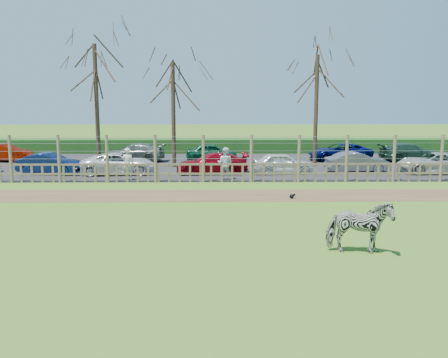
{
  "coord_description": "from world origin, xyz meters",
  "views": [
    {
      "loc": [
        0.72,
        -17.8,
        4.53
      ],
      "look_at": [
        1.0,
        2.5,
        1.1
      ],
      "focal_mm": 40.0,
      "sensor_mm": 36.0,
      "label": 1
    }
  ],
  "objects_px": {
    "crow": "(292,196)",
    "car_6": "(435,163)",
    "tree_left": "(96,76)",
    "car_2": "(119,164)",
    "car_9": "(134,153)",
    "visitor_b": "(225,163)",
    "visitor_a": "(128,164)",
    "car_12": "(340,152)",
    "car_3": "(212,163)",
    "car_10": "(212,152)",
    "tree_mid": "(173,89)",
    "car_7": "(5,153)",
    "zebra": "(359,227)",
    "car_4": "(283,163)",
    "car_5": "(357,162)",
    "car_13": "(410,152)",
    "tree_right": "(317,83)",
    "car_1": "(50,164)"
  },
  "relations": [
    {
      "from": "visitor_b",
      "to": "car_6",
      "type": "xyz_separation_m",
      "value": [
        12.23,
        2.0,
        -0.26
      ]
    },
    {
      "from": "car_2",
      "to": "car_7",
      "type": "bearing_deg",
      "value": 52.73
    },
    {
      "from": "tree_right",
      "to": "crow",
      "type": "xyz_separation_m",
      "value": [
        -2.97,
        -10.22,
        -5.13
      ]
    },
    {
      "from": "car_9",
      "to": "car_1",
      "type": "bearing_deg",
      "value": -31.85
    },
    {
      "from": "car_6",
      "to": "car_12",
      "type": "height_order",
      "value": "same"
    },
    {
      "from": "crow",
      "to": "car_9",
      "type": "xyz_separation_m",
      "value": [
        -8.97,
        12.31,
        0.53
      ]
    },
    {
      "from": "car_1",
      "to": "car_9",
      "type": "height_order",
      "value": "same"
    },
    {
      "from": "tree_left",
      "to": "tree_mid",
      "type": "relative_size",
      "value": 1.15
    },
    {
      "from": "crow",
      "to": "tree_mid",
      "type": "bearing_deg",
      "value": 121.81
    },
    {
      "from": "visitor_a",
      "to": "car_9",
      "type": "distance_m",
      "value": 7.6
    },
    {
      "from": "tree_left",
      "to": "car_4",
      "type": "relative_size",
      "value": 2.24
    },
    {
      "from": "car_2",
      "to": "car_3",
      "type": "relative_size",
      "value": 1.04
    },
    {
      "from": "tree_mid",
      "to": "car_7",
      "type": "height_order",
      "value": "tree_mid"
    },
    {
      "from": "car_5",
      "to": "car_10",
      "type": "distance_m",
      "value": 10.07
    },
    {
      "from": "visitor_b",
      "to": "car_3",
      "type": "xyz_separation_m",
      "value": [
        -0.71,
        2.02,
        -0.26
      ]
    },
    {
      "from": "car_13",
      "to": "car_2",
      "type": "bearing_deg",
      "value": 102.61
    },
    {
      "from": "tree_left",
      "to": "car_1",
      "type": "distance_m",
      "value": 5.81
    },
    {
      "from": "crow",
      "to": "car_6",
      "type": "xyz_separation_m",
      "value": [
        9.34,
        6.91,
        0.53
      ]
    },
    {
      "from": "car_4",
      "to": "tree_mid",
      "type": "bearing_deg",
      "value": 62.16
    },
    {
      "from": "car_9",
      "to": "crow",
      "type": "bearing_deg",
      "value": 40.07
    },
    {
      "from": "car_12",
      "to": "car_6",
      "type": "bearing_deg",
      "value": 33.99
    },
    {
      "from": "visitor_a",
      "to": "car_9",
      "type": "relative_size",
      "value": 0.42
    },
    {
      "from": "visitor_b",
      "to": "car_3",
      "type": "distance_m",
      "value": 2.16
    },
    {
      "from": "visitor_a",
      "to": "crow",
      "type": "relative_size",
      "value": 6.22
    },
    {
      "from": "car_13",
      "to": "car_3",
      "type": "bearing_deg",
      "value": 108.04
    },
    {
      "from": "car_3",
      "to": "car_10",
      "type": "height_order",
      "value": "same"
    },
    {
      "from": "tree_left",
      "to": "car_4",
      "type": "distance_m",
      "value": 12.21
    },
    {
      "from": "tree_mid",
      "to": "car_12",
      "type": "height_order",
      "value": "tree_mid"
    },
    {
      "from": "car_7",
      "to": "car_12",
      "type": "relative_size",
      "value": 0.84
    },
    {
      "from": "tree_right",
      "to": "car_6",
      "type": "relative_size",
      "value": 1.7
    },
    {
      "from": "zebra",
      "to": "car_4",
      "type": "bearing_deg",
      "value": 7.05
    },
    {
      "from": "car_2",
      "to": "car_9",
      "type": "bearing_deg",
      "value": -5.04
    },
    {
      "from": "tree_mid",
      "to": "crow",
      "type": "bearing_deg",
      "value": -58.19
    },
    {
      "from": "tree_left",
      "to": "car_12",
      "type": "height_order",
      "value": "tree_left"
    },
    {
      "from": "zebra",
      "to": "visitor_b",
      "type": "bearing_deg",
      "value": 21.99
    },
    {
      "from": "visitor_a",
      "to": "car_5",
      "type": "bearing_deg",
      "value": -161.3
    },
    {
      "from": "visitor_b",
      "to": "car_9",
      "type": "xyz_separation_m",
      "value": [
        -6.08,
        7.41,
        -0.26
      ]
    },
    {
      "from": "tree_left",
      "to": "crow",
      "type": "bearing_deg",
      "value": -39.63
    },
    {
      "from": "crow",
      "to": "car_13",
      "type": "relative_size",
      "value": 0.07
    },
    {
      "from": "car_7",
      "to": "car_13",
      "type": "distance_m",
      "value": 27.66
    },
    {
      "from": "car_2",
      "to": "car_13",
      "type": "relative_size",
      "value": 1.04
    },
    {
      "from": "car_3",
      "to": "visitor_a",
      "type": "bearing_deg",
      "value": -67.72
    },
    {
      "from": "car_4",
      "to": "car_9",
      "type": "relative_size",
      "value": 0.85
    },
    {
      "from": "car_6",
      "to": "car_7",
      "type": "xyz_separation_m",
      "value": [
        -27.11,
        5.44,
        0.0
      ]
    },
    {
      "from": "car_2",
      "to": "car_5",
      "type": "distance_m",
      "value": 13.81
    },
    {
      "from": "car_7",
      "to": "visitor_b",
      "type": "bearing_deg",
      "value": -112.09
    },
    {
      "from": "zebra",
      "to": "car_7",
      "type": "xyz_separation_m",
      "value": [
        -18.54,
        20.09,
        -0.14
      ]
    },
    {
      "from": "visitor_b",
      "to": "car_9",
      "type": "relative_size",
      "value": 0.42
    },
    {
      "from": "visitor_a",
      "to": "car_7",
      "type": "relative_size",
      "value": 0.47
    },
    {
      "from": "car_3",
      "to": "car_5",
      "type": "xyz_separation_m",
      "value": [
        8.47,
        0.24,
        0.0
      ]
    }
  ]
}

